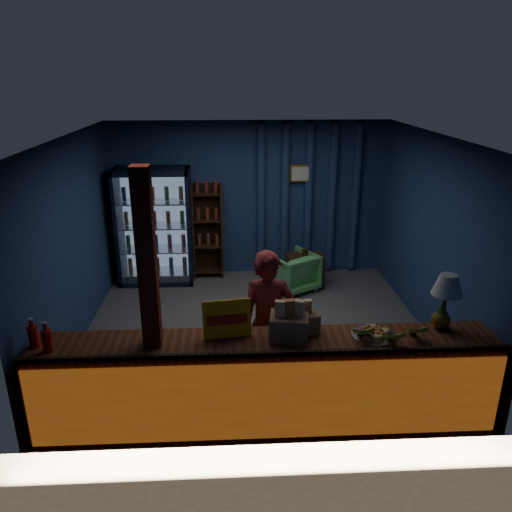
{
  "coord_description": "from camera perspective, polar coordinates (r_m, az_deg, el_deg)",
  "views": [
    {
      "loc": [
        -0.31,
        -6.0,
        3.31
      ],
      "look_at": [
        -0.01,
        -0.2,
        1.17
      ],
      "focal_mm": 35.0,
      "sensor_mm": 36.0,
      "label": 1
    }
  ],
  "objects": [
    {
      "name": "snack_box_centre",
      "position": [
        4.87,
        5.24,
        -7.38
      ],
      "size": [
        0.35,
        0.31,
        0.31
      ],
      "color": "#976849",
      "rests_on": "counter"
    },
    {
      "name": "yellow_sign",
      "position": [
        4.73,
        -3.34,
        -7.18
      ],
      "size": [
        0.46,
        0.15,
        0.36
      ],
      "color": "#F9B30D",
      "rests_on": "counter"
    },
    {
      "name": "room_walls",
      "position": [
        6.26,
        -0.02,
        4.09
      ],
      "size": [
        4.6,
        4.6,
        4.6
      ],
      "color": "navy",
      "rests_on": "ground"
    },
    {
      "name": "table_lamp",
      "position": [
        5.07,
        21.04,
        -3.33
      ],
      "size": [
        0.29,
        0.29,
        0.57
      ],
      "color": "black",
      "rests_on": "counter"
    },
    {
      "name": "framed_picture",
      "position": [
        8.33,
        5.15,
        9.37
      ],
      "size": [
        0.36,
        0.04,
        0.28
      ],
      "color": "gold",
      "rests_on": "room_walls"
    },
    {
      "name": "side_table",
      "position": [
        8.2,
        5.59,
        -1.66
      ],
      "size": [
        0.6,
        0.45,
        0.63
      ],
      "color": "#392612",
      "rests_on": "ground"
    },
    {
      "name": "shopkeeper",
      "position": [
        5.31,
        1.41,
        -7.85
      ],
      "size": [
        0.6,
        0.4,
        1.61
      ],
      "primitive_type": "imported",
      "rotation": [
        0.0,
        0.0,
        -0.03
      ],
      "color": "maroon",
      "rests_on": "ground"
    },
    {
      "name": "green_chair",
      "position": [
        8.01,
        4.18,
        -1.77
      ],
      "size": [
        0.92,
        0.93,
        0.63
      ],
      "primitive_type": "imported",
      "rotation": [
        0.0,
        0.0,
        3.67
      ],
      "color": "#60C16B",
      "rests_on": "ground"
    },
    {
      "name": "banana_bunches",
      "position": [
        4.87,
        14.99,
        -8.41
      ],
      "size": [
        0.73,
        0.29,
        0.16
      ],
      "color": "yellow",
      "rests_on": "counter"
    },
    {
      "name": "pineapple",
      "position": [
        5.2,
        20.4,
        -6.52
      ],
      "size": [
        0.18,
        0.18,
        0.31
      ],
      "color": "#955B1B",
      "rests_on": "counter"
    },
    {
      "name": "soda_bottles",
      "position": [
        4.95,
        -23.46,
        -8.53
      ],
      "size": [
        0.24,
        0.17,
        0.29
      ],
      "color": "red",
      "rests_on": "counter"
    },
    {
      "name": "snack_box_left",
      "position": [
        4.74,
        3.81,
        -7.82
      ],
      "size": [
        0.4,
        0.34,
        0.38
      ],
      "color": "#976849",
      "rests_on": "counter"
    },
    {
      "name": "support_post",
      "position": [
        4.63,
        -11.93,
        -5.97
      ],
      "size": [
        0.16,
        0.16,
        2.6
      ],
      "primitive_type": "cube",
      "color": "maroon",
      "rests_on": "ground"
    },
    {
      "name": "counter",
      "position": [
        4.99,
        1.16,
        -14.38
      ],
      "size": [
        4.4,
        0.57,
        0.99
      ],
      "color": "brown",
      "rests_on": "ground"
    },
    {
      "name": "ground",
      "position": [
        6.86,
        -0.02,
        -8.6
      ],
      "size": [
        4.6,
        4.6,
        0.0
      ],
      "primitive_type": "plane",
      "color": "#515154",
      "rests_on": "ground"
    },
    {
      "name": "bottle_shelf",
      "position": [
        8.45,
        -5.5,
        2.83
      ],
      "size": [
        0.5,
        0.28,
        1.6
      ],
      "color": "#392612",
      "rests_on": "ground"
    },
    {
      "name": "pastry_tray",
      "position": [
        4.92,
        13.3,
        -8.69
      ],
      "size": [
        0.42,
        0.42,
        0.07
      ],
      "color": "silver",
      "rests_on": "counter"
    },
    {
      "name": "beverage_cooler",
      "position": [
        8.36,
        -11.41,
        3.32
      ],
      "size": [
        1.2,
        0.62,
        1.9
      ],
      "color": "black",
      "rests_on": "ground"
    },
    {
      "name": "curtain_folds",
      "position": [
        8.49,
        6.02,
        6.43
      ],
      "size": [
        1.74,
        0.14,
        2.5
      ],
      "color": "navy",
      "rests_on": "room_walls"
    }
  ]
}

